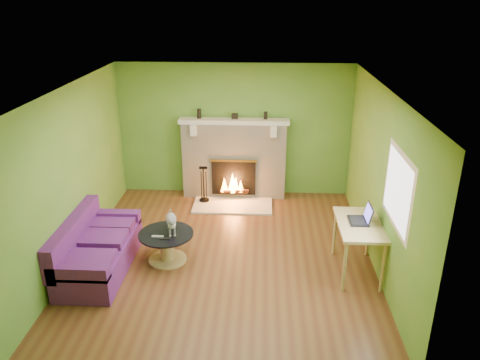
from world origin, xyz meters
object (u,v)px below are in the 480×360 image
at_px(coffee_table, 167,245).
at_px(desk, 359,229).
at_px(cat, 171,222).
at_px(sofa, 96,250).

distance_m(coffee_table, desk, 2.86).
height_order(desk, cat, cat).
relative_size(sofa, coffee_table, 2.16).
bearing_deg(coffee_table, cat, 32.01).
height_order(coffee_table, cat, cat).
xyz_separation_m(sofa, cat, (1.07, 0.33, 0.33)).
bearing_deg(sofa, cat, 17.00).
relative_size(desk, cat, 1.96).
relative_size(coffee_table, desk, 0.77).
bearing_deg(sofa, desk, 1.71).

